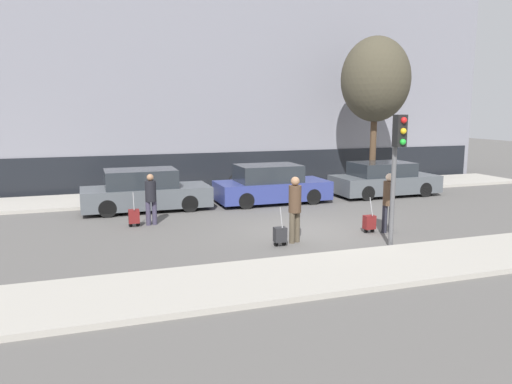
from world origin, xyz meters
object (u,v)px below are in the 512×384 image
Objects in this scene: trolley_left at (134,216)px; pedestrian_right at (389,199)px; pedestrian_left at (151,196)px; parked_car_2 at (384,180)px; traffic_light at (397,154)px; trolley_center at (280,235)px; parked_bicycle at (248,181)px; parked_car_0 at (145,191)px; pedestrian_center at (295,205)px; trolley_right at (369,222)px; bare_tree_near_crossing at (376,80)px; parked_car_1 at (271,185)px.

trolley_left is 7.66m from pedestrian_right.
pedestrian_left is 7.19m from pedestrian_right.
pedestrian_right is at bearing -122.22° from parked_car_2.
traffic_light is at bearing -36.90° from trolley_left.
parked_bicycle is (1.89, 8.51, 0.18)m from trolley_center.
parked_car_0 reaches higher than parked_bicycle.
parked_bicycle is at bearing 35.83° from pedestrian_left.
pedestrian_center is 1.03× the size of pedestrian_right.
bare_tree_near_crossing is (4.51, 7.10, 4.53)m from trolley_right.
pedestrian_right is 0.51× the size of traffic_light.
pedestrian_center is at bearing -162.08° from pedestrian_right.
trolley_center is at bearing -134.70° from bare_tree_near_crossing.
parked_car_0 is 8.00m from trolley_right.
parked_car_0 is 6.66m from pedestrian_center.
parked_car_2 is 4.15× the size of trolley_right.
pedestrian_right is at bearing -118.79° from bare_tree_near_crossing.
parked_bicycle is (-5.15, 2.61, -0.16)m from parked_car_2.
trolley_center is (3.42, -3.50, -0.02)m from trolley_left.
trolley_center is 3.61m from pedestrian_right.
trolley_right is at bearing 80.39° from traffic_light.
parked_car_1 is 2.46× the size of pedestrian_right.
pedestrian_right reaches higher than parked_car_0.
parked_car_0 is at bearing 114.96° from trolley_center.
parked_car_2 is at bearing 12.94° from trolley_left.
pedestrian_center reaches higher than trolley_right.
pedestrian_center is 0.52× the size of traffic_light.
parked_car_1 is 2.69× the size of pedestrian_left.
trolley_right is 0.60× the size of parked_bicycle.
pedestrian_right reaches higher than pedestrian_left.
pedestrian_right is at bearing -15.47° from trolley_right.
parked_car_0 reaches higher than parked_car_2.
parked_bicycle is at bearing 153.16° from parked_car_2.
pedestrian_right is (6.41, -3.26, 0.09)m from pedestrian_left.
trolley_right is at bearing -82.13° from parked_bicycle.
trolley_left is 0.60× the size of pedestrian_center.
pedestrian_center reaches higher than parked_car_2.
parked_bicycle is (-1.64, 8.17, -0.51)m from pedestrian_right.
pedestrian_center reaches higher than pedestrian_left.
parked_car_2 is 0.66× the size of bare_tree_near_crossing.
trolley_right is (1.03, -5.39, -0.37)m from parked_car_1.
pedestrian_right is at bearing -78.65° from parked_bicycle.
parked_car_2 is 2.73× the size of pedestrian_left.
pedestrian_center is 2.96m from traffic_light.
parked_car_2 is at bearing 58.45° from traffic_light.
traffic_light reaches higher than parked_car_1.
parked_bicycle is at bearing 28.28° from parked_car_0.
traffic_light is at bearing -118.80° from bare_tree_near_crossing.
pedestrian_center is (-1.46, -5.66, 0.34)m from parked_car_1.
trolley_right is at bearing -126.69° from parked_car_2.
parked_car_0 is at bearing 75.81° from trolley_left.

